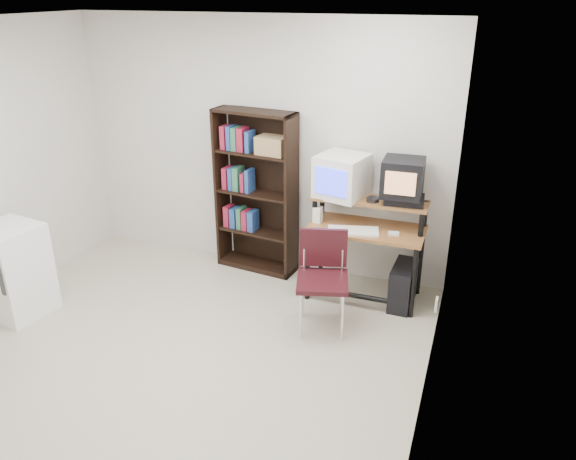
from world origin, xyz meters
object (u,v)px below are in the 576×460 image
(computer_desk, at_px, (366,233))
(mini_fridge, at_px, (14,271))
(crt_monitor, at_px, (342,176))
(pc_tower, at_px, (403,285))
(bookshelf, at_px, (257,190))
(crt_tv, at_px, (403,178))
(school_chair, at_px, (323,270))

(computer_desk, relative_size, mini_fridge, 1.26)
(computer_desk, xyz_separation_m, crt_monitor, (-0.29, 0.11, 0.50))
(pc_tower, relative_size, bookshelf, 0.26)
(mini_fridge, bearing_deg, crt_tv, 33.81)
(school_chair, bearing_deg, bookshelf, 122.72)
(crt_monitor, relative_size, crt_tv, 1.36)
(pc_tower, bearing_deg, computer_desk, 173.59)
(crt_monitor, distance_m, bookshelf, 0.98)
(mini_fridge, bearing_deg, school_chair, 24.48)
(pc_tower, bearing_deg, crt_tv, 125.39)
(school_chair, distance_m, bookshelf, 1.36)
(computer_desk, height_order, bookshelf, bookshelf)
(computer_desk, bearing_deg, school_chair, -110.91)
(pc_tower, bearing_deg, crt_monitor, 167.98)
(crt_monitor, relative_size, school_chair, 0.58)
(school_chair, bearing_deg, crt_tv, 39.42)
(crt_monitor, bearing_deg, pc_tower, -1.15)
(crt_tv, relative_size, bookshelf, 0.22)
(computer_desk, distance_m, mini_fridge, 3.29)
(computer_desk, relative_size, bookshelf, 0.64)
(pc_tower, bearing_deg, mini_fridge, -156.08)
(mini_fridge, bearing_deg, bookshelf, 52.01)
(crt_monitor, relative_size, pc_tower, 1.14)
(bookshelf, relative_size, mini_fridge, 1.98)
(crt_monitor, xyz_separation_m, bookshelf, (-0.93, 0.12, -0.29))
(crt_tv, distance_m, school_chair, 1.14)
(computer_desk, bearing_deg, crt_monitor, 158.43)
(bookshelf, height_order, mini_fridge, bookshelf)
(computer_desk, bearing_deg, mini_fridge, -154.99)
(computer_desk, height_order, pc_tower, computer_desk)
(computer_desk, height_order, school_chair, computer_desk)
(computer_desk, height_order, crt_monitor, crt_monitor)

